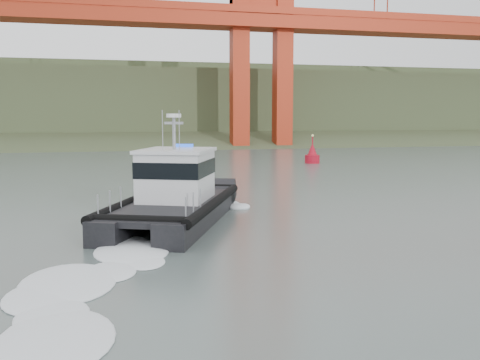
% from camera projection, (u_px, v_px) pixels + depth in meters
% --- Properties ---
extents(ground, '(400.00, 400.00, 0.00)m').
position_uv_depth(ground, '(247.00, 276.00, 19.25)').
color(ground, '#4B5A56').
rests_on(ground, ground).
extents(headlands, '(500.00, 105.36, 27.12)m').
position_uv_depth(headlands, '(127.00, 111.00, 139.45)').
color(headlands, '#334125').
rests_on(headlands, ground).
extents(patrol_boat, '(9.05, 13.25, 6.05)m').
position_uv_depth(patrol_boat, '(175.00, 194.00, 28.92)').
color(patrol_boat, black).
rests_on(patrol_boat, ground).
extents(nav_buoy, '(1.78, 1.78, 3.71)m').
position_uv_depth(nav_buoy, '(312.00, 155.00, 65.07)').
color(nav_buoy, '#A50B1C').
rests_on(nav_buoy, ground).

